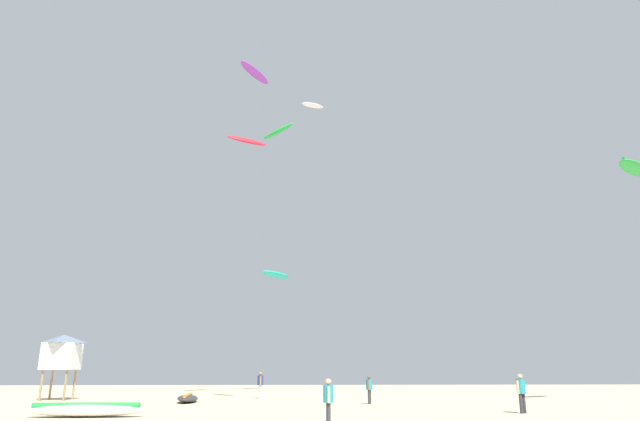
{
  "coord_description": "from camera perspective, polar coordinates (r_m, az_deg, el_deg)",
  "views": [
    {
      "loc": [
        -1.71,
        -15.37,
        1.88
      ],
      "look_at": [
        0.0,
        17.78,
        11.57
      ],
      "focal_mm": 30.75,
      "sensor_mm": 36.0,
      "label": 1
    }
  ],
  "objects": [
    {
      "name": "kite_grounded_near",
      "position": [
        26.11,
        -23.18,
        -18.57
      ],
      "size": [
        4.79,
        1.4,
        0.57
      ],
      "color": "white",
      "rests_on": "ground"
    },
    {
      "name": "kite_aloft_2",
      "position": [
        54.01,
        -4.64,
        -6.68
      ],
      "size": [
        3.42,
        4.41,
        0.55
      ],
      "color": "#19B29E"
    },
    {
      "name": "person_foreground",
      "position": [
        20.33,
        0.87,
        -18.95
      ],
      "size": [
        0.36,
        0.53,
        1.59
      ],
      "rotation": [
        0.0,
        0.0,
        6.28
      ],
      "color": "#2D2D33",
      "rests_on": "ground"
    },
    {
      "name": "kite_aloft_4",
      "position": [
        36.59,
        -4.41,
        8.22
      ],
      "size": [
        2.66,
        3.06,
        0.79
      ],
      "color": "green"
    },
    {
      "name": "kite_aloft_1",
      "position": [
        40.03,
        29.9,
        3.86
      ],
      "size": [
        3.85,
        3.48,
        0.51
      ],
      "color": "green"
    },
    {
      "name": "lifeguard_tower",
      "position": [
        41.08,
        -25.24,
        -13.14
      ],
      "size": [
        2.3,
        2.3,
        4.15
      ],
      "color": "#8C704C",
      "rests_on": "ground"
    },
    {
      "name": "kite_aloft_6",
      "position": [
        45.25,
        -6.81,
        14.03
      ],
      "size": [
        2.77,
        3.93,
        0.63
      ],
      "color": "purple"
    },
    {
      "name": "person_midground",
      "position": [
        27.84,
        20.21,
        -17.14
      ],
      "size": [
        0.51,
        0.39,
        1.71
      ],
      "rotation": [
        0.0,
        0.0,
        2.08
      ],
      "color": "#2D2D33",
      "rests_on": "ground"
    },
    {
      "name": "person_left",
      "position": [
        33.52,
        5.15,
        -17.85
      ],
      "size": [
        0.36,
        0.48,
        1.58
      ],
      "rotation": [
        0.0,
        0.0,
        5.85
      ],
      "color": "#2D2D33",
      "rests_on": "ground"
    },
    {
      "name": "kite_aloft_0",
      "position": [
        55.09,
        -7.62,
        7.21
      ],
      "size": [
        4.24,
        2.98,
        1.01
      ],
      "color": "red"
    },
    {
      "name": "person_right",
      "position": [
        39.89,
        -6.23,
        -17.4
      ],
      "size": [
        0.4,
        0.58,
        1.77
      ],
      "rotation": [
        0.0,
        0.0,
        3.23
      ],
      "color": "silver",
      "rests_on": "ground"
    },
    {
      "name": "kite_aloft_3",
      "position": [
        56.09,
        -0.78,
        10.89
      ],
      "size": [
        2.39,
        1.46,
        0.4
      ],
      "color": "white"
    },
    {
      "name": "kite_grounded_mid",
      "position": [
        36.03,
        -13.6,
        -18.46
      ],
      "size": [
        1.48,
        4.2,
        0.52
      ],
      "color": "#2D2D33",
      "rests_on": "ground"
    }
  ]
}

